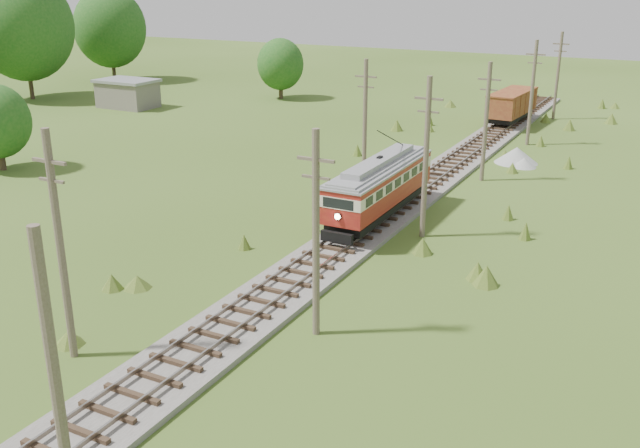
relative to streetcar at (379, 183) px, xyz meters
The scene contains 16 objects.
railbed_main 2.93m from the streetcar, 90.00° to the left, with size 3.60×96.00×0.57m.
streetcar is the anchor object (origin of this frame).
gondola 32.86m from the streetcar, 90.00° to the left, with size 3.24×8.45×2.75m.
gravel_pile 18.48m from the streetcar, 76.94° to the left, with size 3.49×3.70×1.27m.
utility_pole_r_1 27.36m from the streetcar, 83.48° to the right, with size 0.30×0.30×8.80m.
utility_pole_r_2 14.63m from the streetcar, 76.84° to the right, with size 1.60×0.30×8.60m.
utility_pole_r_3 4.04m from the streetcar, 19.22° to the right, with size 1.60×0.30×9.00m.
utility_pole_r_4 12.40m from the streetcar, 75.83° to the left, with size 1.60×0.30×8.40m.
utility_pole_r_5 25.21m from the streetcar, 82.22° to the left, with size 1.60×0.30×8.90m.
utility_pole_r_6 38.07m from the streetcar, 85.17° to the left, with size 1.60×0.30×8.70m.
utility_pole_l_a 20.67m from the streetcar, 101.79° to the right, with size 1.60×0.30×9.00m.
utility_pole_l_b 9.29m from the streetcar, 119.72° to the left, with size 1.60×0.30×8.60m.
tree_left_4 58.57m from the streetcar, 157.94° to the left, with size 11.34×11.34×14.61m.
tree_left_5 67.77m from the streetcar, 145.92° to the left, with size 9.66×9.66×12.44m.
tree_mid_a 45.54m from the streetcar, 127.96° to the left, with size 5.46×5.46×7.03m.
shed 46.09m from the streetcar, 150.23° to the left, with size 6.40×4.40×3.10m.
Camera 1 is at (15.66, -5.22, 14.07)m, focal length 40.00 mm.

